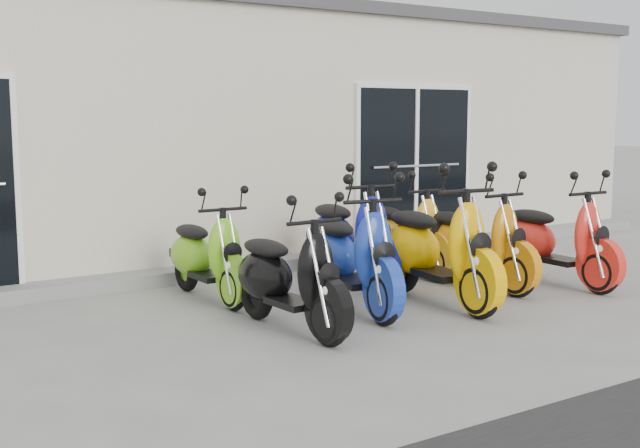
{
  "coord_description": "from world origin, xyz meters",
  "views": [
    {
      "loc": [
        -4.6,
        -6.39,
        1.88
      ],
      "look_at": [
        0.0,
        0.6,
        0.75
      ],
      "focal_mm": 45.0,
      "sensor_mm": 36.0,
      "label": 1
    }
  ],
  "objects_px": {
    "scooter_back_blue": "(350,222)",
    "scooter_front_orange_a": "(437,232)",
    "scooter_front_blue": "(352,241)",
    "scooter_back_yellow": "(404,221)",
    "scooter_front_black": "(289,261)",
    "scooter_back_green": "(207,242)",
    "scooter_front_red": "(557,227)",
    "scooter_front_orange_b": "(475,229)"
  },
  "relations": [
    {
      "from": "scooter_front_red",
      "to": "scooter_back_green",
      "type": "distance_m",
      "value": 3.88
    },
    {
      "from": "scooter_front_blue",
      "to": "scooter_back_blue",
      "type": "xyz_separation_m",
      "value": [
        0.72,
        1.04,
        0.01
      ]
    },
    {
      "from": "scooter_front_blue",
      "to": "scooter_front_orange_a",
      "type": "xyz_separation_m",
      "value": [
        0.87,
        -0.25,
        0.04
      ]
    },
    {
      "from": "scooter_front_blue",
      "to": "scooter_back_blue",
      "type": "height_order",
      "value": "scooter_back_blue"
    },
    {
      "from": "scooter_front_red",
      "to": "scooter_front_blue",
      "type": "bearing_deg",
      "value": 175.26
    },
    {
      "from": "scooter_front_black",
      "to": "scooter_back_green",
      "type": "xyz_separation_m",
      "value": [
        -0.07,
        1.5,
        -0.03
      ]
    },
    {
      "from": "scooter_back_green",
      "to": "scooter_front_orange_a",
      "type": "bearing_deg",
      "value": -38.3
    },
    {
      "from": "scooter_back_blue",
      "to": "scooter_back_green",
      "type": "bearing_deg",
      "value": -179.13
    },
    {
      "from": "scooter_front_black",
      "to": "scooter_front_red",
      "type": "distance_m",
      "value": 3.53
    },
    {
      "from": "scooter_front_orange_b",
      "to": "scooter_front_orange_a",
      "type": "bearing_deg",
      "value": -159.8
    },
    {
      "from": "scooter_front_black",
      "to": "scooter_front_blue",
      "type": "xyz_separation_m",
      "value": [
        0.91,
        0.33,
        0.06
      ]
    },
    {
      "from": "scooter_front_black",
      "to": "scooter_back_blue",
      "type": "bearing_deg",
      "value": 37.13
    },
    {
      "from": "scooter_front_orange_a",
      "to": "scooter_back_yellow",
      "type": "xyz_separation_m",
      "value": [
        0.7,
        1.37,
        -0.09
      ]
    },
    {
      "from": "scooter_front_blue",
      "to": "scooter_back_yellow",
      "type": "xyz_separation_m",
      "value": [
        1.56,
        1.12,
        -0.05
      ]
    },
    {
      "from": "scooter_front_black",
      "to": "scooter_back_yellow",
      "type": "bearing_deg",
      "value": 27.56
    },
    {
      "from": "scooter_front_orange_b",
      "to": "scooter_back_blue",
      "type": "bearing_deg",
      "value": 135.24
    },
    {
      "from": "scooter_front_orange_b",
      "to": "scooter_back_green",
      "type": "distance_m",
      "value": 2.92
    },
    {
      "from": "scooter_front_blue",
      "to": "scooter_front_orange_b",
      "type": "bearing_deg",
      "value": 12.42
    },
    {
      "from": "scooter_back_yellow",
      "to": "scooter_front_orange_b",
      "type": "bearing_deg",
      "value": -81.42
    },
    {
      "from": "scooter_front_blue",
      "to": "scooter_front_red",
      "type": "relative_size",
      "value": 1.05
    },
    {
      "from": "scooter_front_blue",
      "to": "scooter_front_orange_a",
      "type": "bearing_deg",
      "value": -7.46
    },
    {
      "from": "scooter_front_orange_a",
      "to": "scooter_back_blue",
      "type": "distance_m",
      "value": 1.3
    },
    {
      "from": "scooter_front_orange_a",
      "to": "scooter_front_orange_b",
      "type": "xyz_separation_m",
      "value": [
        0.87,
        0.36,
        -0.08
      ]
    },
    {
      "from": "scooter_back_blue",
      "to": "scooter_front_orange_a",
      "type": "bearing_deg",
      "value": -78.35
    },
    {
      "from": "scooter_back_green",
      "to": "scooter_back_blue",
      "type": "bearing_deg",
      "value": -5.1
    },
    {
      "from": "scooter_front_blue",
      "to": "scooter_front_orange_b",
      "type": "distance_m",
      "value": 1.74
    },
    {
      "from": "scooter_front_orange_b",
      "to": "scooter_back_yellow",
      "type": "xyz_separation_m",
      "value": [
        -0.18,
        1.01,
        -0.02
      ]
    },
    {
      "from": "scooter_front_orange_a",
      "to": "scooter_back_yellow",
      "type": "distance_m",
      "value": 1.54
    },
    {
      "from": "scooter_back_green",
      "to": "scooter_front_blue",
      "type": "bearing_deg",
      "value": -50.7
    },
    {
      "from": "scooter_front_orange_a",
      "to": "scooter_front_red",
      "type": "distance_m",
      "value": 1.75
    },
    {
      "from": "scooter_front_blue",
      "to": "scooter_front_red",
      "type": "distance_m",
      "value": 2.63
    },
    {
      "from": "scooter_back_yellow",
      "to": "scooter_back_blue",
      "type": "bearing_deg",
      "value": -175.64
    },
    {
      "from": "scooter_front_orange_a",
      "to": "scooter_front_red",
      "type": "xyz_separation_m",
      "value": [
        1.75,
        -0.02,
        -0.07
      ]
    },
    {
      "from": "scooter_back_green",
      "to": "scooter_front_red",
      "type": "bearing_deg",
      "value": -22.57
    },
    {
      "from": "scooter_front_black",
      "to": "scooter_front_blue",
      "type": "distance_m",
      "value": 0.98
    },
    {
      "from": "scooter_back_green",
      "to": "scooter_back_yellow",
      "type": "xyz_separation_m",
      "value": [
        2.54,
        -0.05,
        0.03
      ]
    },
    {
      "from": "scooter_front_orange_a",
      "to": "scooter_front_orange_b",
      "type": "distance_m",
      "value": 0.95
    },
    {
      "from": "scooter_back_green",
      "to": "scooter_front_black",
      "type": "bearing_deg",
      "value": -88.14
    },
    {
      "from": "scooter_front_red",
      "to": "scooter_back_yellow",
      "type": "height_order",
      "value": "scooter_front_red"
    },
    {
      "from": "scooter_front_blue",
      "to": "scooter_back_blue",
      "type": "relative_size",
      "value": 0.98
    },
    {
      "from": "scooter_front_black",
      "to": "scooter_front_orange_a",
      "type": "xyz_separation_m",
      "value": [
        1.78,
        0.08,
        0.1
      ]
    },
    {
      "from": "scooter_back_blue",
      "to": "scooter_back_yellow",
      "type": "bearing_deg",
      "value": 10.88
    }
  ]
}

